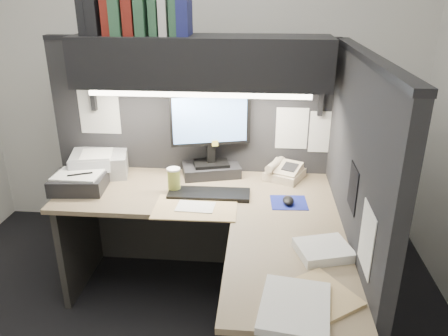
{
  "coord_description": "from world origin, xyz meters",
  "views": [
    {
      "loc": [
        0.5,
        -1.9,
        1.9
      ],
      "look_at": [
        0.28,
        0.51,
        0.91
      ],
      "focal_mm": 35.0,
      "sensor_mm": 36.0,
      "label": 1
    }
  ],
  "objects": [
    {
      "name": "paper_stack_b",
      "position": [
        0.65,
        -0.5,
        0.75
      ],
      "size": [
        0.31,
        0.37,
        0.03
      ],
      "primitive_type": "cube",
      "rotation": [
        0.0,
        0.0,
        -0.14
      ],
      "color": "white",
      "rests_on": "desk"
    },
    {
      "name": "desk",
      "position": [
        0.43,
        -0.0,
        0.44
      ],
      "size": [
        1.7,
        1.53,
        0.73
      ],
      "color": "#7C6B4E",
      "rests_on": "floor"
    },
    {
      "name": "partition_right",
      "position": [
        0.98,
        0.18,
        0.8
      ],
      "size": [
        0.06,
        1.5,
        1.6
      ],
      "primitive_type": "cube",
      "color": "black",
      "rests_on": "floor"
    },
    {
      "name": "binder_row",
      "position": [
        -0.26,
        0.75,
        1.8
      ],
      "size": [
        0.64,
        0.24,
        0.31
      ],
      "color": "black",
      "rests_on": "overhead_shelf"
    },
    {
      "name": "notebook_stack",
      "position": [
        -0.63,
        0.51,
        0.78
      ],
      "size": [
        0.35,
        0.3,
        0.1
      ],
      "primitive_type": "cube",
      "rotation": [
        0.0,
        0.0,
        0.09
      ],
      "color": "black",
      "rests_on": "desk"
    },
    {
      "name": "overhead_shelf",
      "position": [
        0.12,
        0.75,
        1.5
      ],
      "size": [
        1.55,
        0.34,
        0.3
      ],
      "primitive_type": "cube",
      "color": "black",
      "rests_on": "partition_back"
    },
    {
      "name": "open_folder",
      "position": [
        0.14,
        0.32,
        0.73
      ],
      "size": [
        0.48,
        0.32,
        0.01
      ],
      "primitive_type": "cube",
      "rotation": [
        0.0,
        0.0,
        0.02
      ],
      "color": "tan",
      "rests_on": "desk"
    },
    {
      "name": "printer",
      "position": [
        -0.59,
        0.77,
        0.8
      ],
      "size": [
        0.43,
        0.39,
        0.15
      ],
      "primitive_type": "cube",
      "rotation": [
        0.0,
        0.0,
        0.24
      ],
      "color": "#9C9EA1",
      "rests_on": "desk"
    },
    {
      "name": "pinned_papers",
      "position": [
        0.42,
        0.56,
        1.05
      ],
      "size": [
        1.76,
        1.31,
        0.51
      ],
      "color": "white",
      "rests_on": "partition_back"
    },
    {
      "name": "task_light_tube",
      "position": [
        0.12,
        0.61,
        1.33
      ],
      "size": [
        1.32,
        0.04,
        0.04
      ],
      "primitive_type": "cylinder",
      "rotation": [
        0.0,
        1.57,
        0.0
      ],
      "color": "white",
      "rests_on": "overhead_shelf"
    },
    {
      "name": "mouse",
      "position": [
        0.67,
        0.42,
        0.75
      ],
      "size": [
        0.07,
        0.11,
        0.04
      ],
      "primitive_type": "ellipsoid",
      "rotation": [
        0.0,
        0.0,
        0.02
      ],
      "color": "black",
      "rests_on": "mousepad"
    },
    {
      "name": "manila_stack",
      "position": [
        0.77,
        -0.41,
        0.74
      ],
      "size": [
        0.34,
        0.36,
        0.02
      ],
      "primitive_type": "cube",
      "rotation": [
        0.0,
        0.0,
        0.63
      ],
      "color": "tan",
      "rests_on": "desk"
    },
    {
      "name": "mousepad",
      "position": [
        0.68,
        0.44,
        0.73
      ],
      "size": [
        0.22,
        0.2,
        0.0
      ],
      "primitive_type": "cube",
      "rotation": [
        0.0,
        0.0,
        0.06
      ],
      "color": "navy",
      "rests_on": "desk"
    },
    {
      "name": "paper_stack_a",
      "position": [
        0.81,
        -0.09,
        0.75
      ],
      "size": [
        0.29,
        0.27,
        0.05
      ],
      "primitive_type": "cube",
      "rotation": [
        0.0,
        0.0,
        0.29
      ],
      "color": "white",
      "rests_on": "desk"
    },
    {
      "name": "monitor",
      "position": [
        0.17,
        0.82,
        0.95
      ],
      "size": [
        0.52,
        0.32,
        0.57
      ],
      "rotation": [
        0.0,
        0.0,
        0.26
      ],
      "color": "black",
      "rests_on": "desk"
    },
    {
      "name": "telephone",
      "position": [
        0.66,
        0.8,
        0.77
      ],
      "size": [
        0.3,
        0.3,
        0.09
      ],
      "primitive_type": "cube",
      "rotation": [
        0.0,
        0.0,
        -0.45
      ],
      "color": "beige",
      "rests_on": "desk"
    },
    {
      "name": "wall_back",
      "position": [
        0.0,
        1.5,
        1.35
      ],
      "size": [
        3.5,
        0.04,
        2.7
      ],
      "primitive_type": "cube",
      "color": "silver",
      "rests_on": "floor"
    },
    {
      "name": "partition_back",
      "position": [
        0.03,
        0.93,
        0.8
      ],
      "size": [
        1.9,
        0.06,
        1.6
      ],
      "primitive_type": "cube",
      "color": "black",
      "rests_on": "floor"
    },
    {
      "name": "keyboard",
      "position": [
        0.19,
        0.49,
        0.74
      ],
      "size": [
        0.5,
        0.17,
        0.02
      ],
      "primitive_type": "cube",
      "rotation": [
        0.0,
        0.0,
        0.01
      ],
      "color": "black",
      "rests_on": "desk"
    },
    {
      "name": "coffee_cup",
      "position": [
        -0.03,
        0.53,
        0.8
      ],
      "size": [
        0.09,
        0.09,
        0.15
      ],
      "primitive_type": "cylinder",
      "rotation": [
        0.0,
        0.0,
        0.21
      ],
      "color": "#B2AA47",
      "rests_on": "desk"
    }
  ]
}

